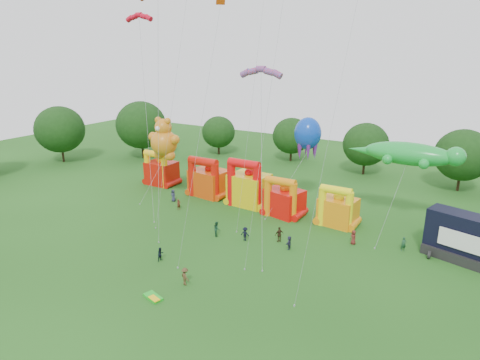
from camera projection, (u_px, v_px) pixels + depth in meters
The scene contains 24 objects.
ground at pixel (121, 303), 39.60m from camera, with size 160.00×160.00×0.00m, color #1B4814.
tree_ring at pixel (111, 236), 38.78m from camera, with size 119.53×121.59×12.07m.
bouncy_castle_0 at pixel (161, 171), 73.25m from camera, with size 4.82×3.88×6.12m.
bouncy_castle_1 at pixel (208, 180), 67.74m from camera, with size 6.15×5.19×6.48m.
bouncy_castle_2 at pixel (248, 187), 63.53m from camera, with size 5.83×4.81×7.27m.
bouncy_castle_3 at pixel (284, 200), 59.68m from camera, with size 5.66×4.96×5.82m.
bouncy_castle_4 at pixel (338, 209), 56.41m from camera, with size 4.98×4.17×5.68m.
stage_trailer at pixel (467, 239), 46.66m from camera, with size 9.00×5.36×5.38m.
teddy_bear_kite at pixel (160, 155), 64.58m from camera, with size 5.66×6.51×12.82m.
gecko_kite at pixel (402, 174), 53.79m from camera, with size 14.43×12.00×11.24m.
octopus_kite at pixel (293, 170), 60.57m from camera, with size 4.41×10.24×13.28m.
parafoil_kites at pixel (172, 128), 54.55m from camera, with size 27.58×11.68×29.59m.
diamond_kites at pixel (241, 106), 45.78m from camera, with size 25.37×17.92×43.16m.
folded_kite_bundle at pixel (153, 297), 40.20m from camera, with size 2.20×1.52×0.31m.
spectator_0 at pixel (173, 196), 65.39m from camera, with size 0.93×0.60×1.89m, color #282B43.
spectator_1 at pixel (179, 204), 62.07m from camera, with size 0.58×0.38×1.60m, color #502317.
spectator_2 at pixel (217, 229), 53.41m from camera, with size 0.92×0.72×1.89m, color #1C482E.
spectator_3 at pixel (245, 234), 52.12m from camera, with size 1.12×0.64×1.73m, color black.
spectator_4 at pixel (279, 234), 51.73m from camera, with size 1.13×0.47×1.92m, color #382616.
spectator_5 at pixel (289, 243), 49.89m from camera, with size 1.52×0.48×1.64m, color #2A2944.
spectator_6 at pixel (353, 237), 51.13m from camera, with size 0.86×0.56×1.77m, color maroon.
spectator_7 at pixel (404, 244), 49.44m from camera, with size 0.63×0.41×1.72m, color #1C472B.
spectator_8 at pixel (161, 254), 47.15m from camera, with size 0.77×0.60×1.59m, color black.
spectator_9 at pixel (185, 276), 42.31m from camera, with size 1.20×0.69×1.85m, color #48341C.
Camera 1 is at (27.13, -23.93, 22.61)m, focal length 32.00 mm.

